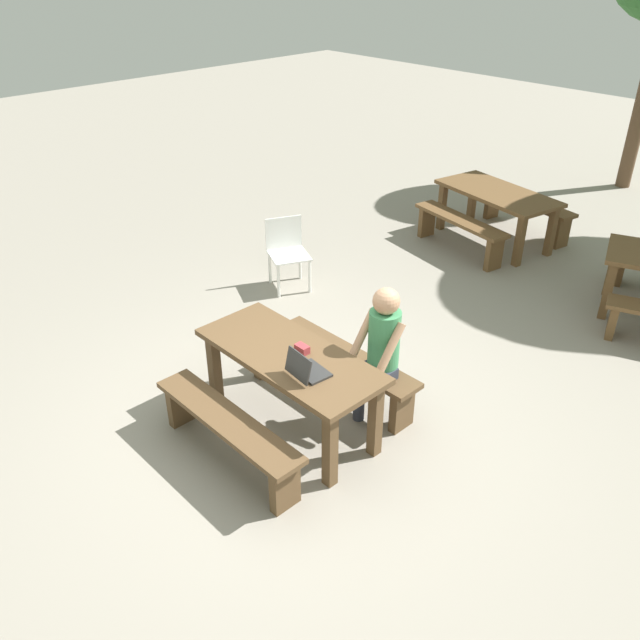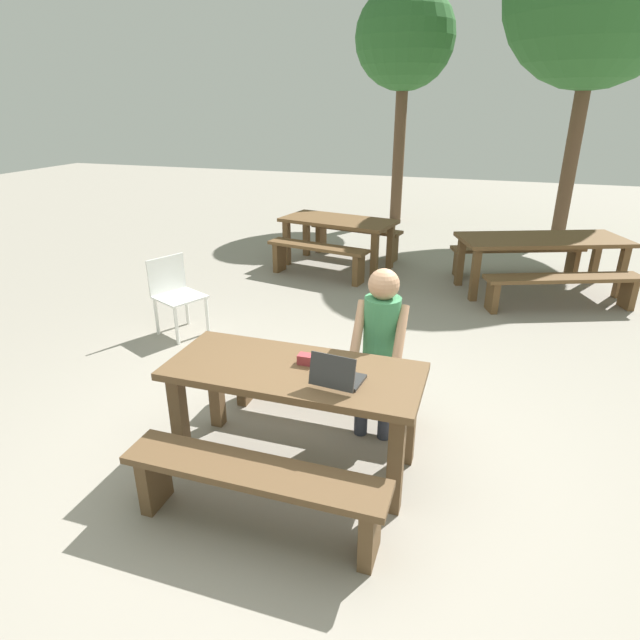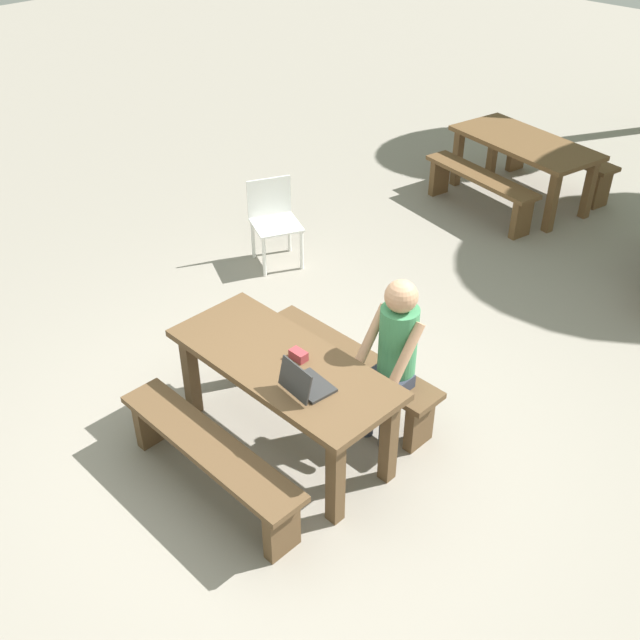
{
  "view_description": "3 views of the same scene",
  "coord_description": "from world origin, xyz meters",
  "px_view_note": "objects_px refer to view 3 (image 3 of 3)",
  "views": [
    {
      "loc": [
        3.38,
        -2.88,
        3.67
      ],
      "look_at": [
        0.1,
        0.25,
        0.99
      ],
      "focal_mm": 36.75,
      "sensor_mm": 36.0,
      "label": 1
    },
    {
      "loc": [
        1.1,
        -2.81,
        2.34
      ],
      "look_at": [
        0.1,
        0.25,
        0.99
      ],
      "focal_mm": 29.49,
      "sensor_mm": 36.0,
      "label": 2
    },
    {
      "loc": [
        2.93,
        -2.59,
        3.77
      ],
      "look_at": [
        0.1,
        0.25,
        0.99
      ],
      "focal_mm": 41.83,
      "sensor_mm": 36.0,
      "label": 3
    }
  ],
  "objects_px": {
    "plastic_chair": "(274,219)",
    "picnic_table_rear": "(524,150)",
    "small_pouch": "(298,355)",
    "picnic_table_front": "(283,375)",
    "person_seated": "(394,350)",
    "laptop": "(305,383)"
  },
  "relations": [
    {
      "from": "laptop",
      "to": "picnic_table_rear",
      "type": "xyz_separation_m",
      "value": [
        -1.36,
        4.72,
        -0.19
      ]
    },
    {
      "from": "picnic_table_front",
      "to": "small_pouch",
      "type": "height_order",
      "value": "small_pouch"
    },
    {
      "from": "plastic_chair",
      "to": "picnic_table_rear",
      "type": "bearing_deg",
      "value": 6.25
    },
    {
      "from": "small_pouch",
      "to": "plastic_chair",
      "type": "bearing_deg",
      "value": 141.69
    },
    {
      "from": "picnic_table_rear",
      "to": "person_seated",
      "type": "bearing_deg",
      "value": -58.76
    },
    {
      "from": "small_pouch",
      "to": "picnic_table_rear",
      "type": "distance_m",
      "value": 4.66
    },
    {
      "from": "person_seated",
      "to": "plastic_chair",
      "type": "xyz_separation_m",
      "value": [
        -2.43,
        1.09,
        -0.28
      ]
    },
    {
      "from": "person_seated",
      "to": "plastic_chair",
      "type": "height_order",
      "value": "person_seated"
    },
    {
      "from": "small_pouch",
      "to": "picnic_table_rear",
      "type": "relative_size",
      "value": 0.07
    },
    {
      "from": "laptop",
      "to": "small_pouch",
      "type": "relative_size",
      "value": 2.59
    },
    {
      "from": "person_seated",
      "to": "picnic_table_rear",
      "type": "relative_size",
      "value": 0.71
    },
    {
      "from": "picnic_table_rear",
      "to": "laptop",
      "type": "bearing_deg",
      "value": -62.97
    },
    {
      "from": "laptop",
      "to": "plastic_chair",
      "type": "bearing_deg",
      "value": -31.98
    },
    {
      "from": "laptop",
      "to": "person_seated",
      "type": "relative_size",
      "value": 0.25
    },
    {
      "from": "laptop",
      "to": "small_pouch",
      "type": "height_order",
      "value": "laptop"
    },
    {
      "from": "laptop",
      "to": "picnic_table_rear",
      "type": "distance_m",
      "value": 4.91
    },
    {
      "from": "laptop",
      "to": "person_seated",
      "type": "bearing_deg",
      "value": -92.92
    },
    {
      "from": "small_pouch",
      "to": "picnic_table_rear",
      "type": "xyz_separation_m",
      "value": [
        -1.1,
        4.52,
        -0.17
      ]
    },
    {
      "from": "laptop",
      "to": "plastic_chair",
      "type": "height_order",
      "value": "laptop"
    },
    {
      "from": "picnic_table_front",
      "to": "person_seated",
      "type": "bearing_deg",
      "value": 54.54
    },
    {
      "from": "laptop",
      "to": "plastic_chair",
      "type": "relative_size",
      "value": 0.38
    },
    {
      "from": "laptop",
      "to": "picnic_table_rear",
      "type": "relative_size",
      "value": 0.18
    }
  ]
}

